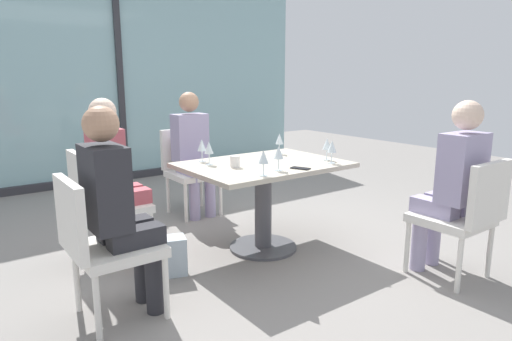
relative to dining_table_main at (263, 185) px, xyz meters
name	(u,v)px	position (x,y,z in m)	size (l,w,h in m)	color
ground_plane	(263,248)	(0.00, 0.00, -0.55)	(12.00, 12.00, 0.00)	gray
window_wall_backdrop	(120,91)	(0.00, 3.20, 0.66)	(5.77, 0.10, 2.70)	#8DB7BC
dining_table_main	(263,185)	(0.00, 0.00, 0.00)	(1.26, 0.92, 0.73)	#BCB29E
chair_far_left	(102,200)	(-1.15, 0.51, -0.05)	(0.50, 0.46, 0.87)	silver
chair_front_right	(465,212)	(0.77, -1.29, -0.05)	(0.46, 0.50, 0.87)	silver
chair_near_window	(189,166)	(0.00, 1.29, -0.05)	(0.46, 0.51, 0.87)	silver
chair_side_end	(100,240)	(-1.43, -0.34, -0.05)	(0.50, 0.46, 0.87)	silver
person_far_left	(115,172)	(-1.04, 0.51, 0.15)	(0.39, 0.34, 1.26)	#B24C56
person_front_right	(453,181)	(0.77, -1.18, 0.15)	(0.34, 0.39, 1.26)	#9E93B7
person_near_window	(193,148)	(0.00, 1.18, 0.15)	(0.34, 0.39, 1.26)	#9E93B7
person_side_end	(117,203)	(-1.32, -0.34, 0.15)	(0.39, 0.34, 1.26)	#28282D
wine_glass_0	(332,147)	(0.43, -0.34, 0.31)	(0.07, 0.07, 0.18)	silver
wine_glass_1	(202,146)	(-0.37, 0.34, 0.31)	(0.07, 0.07, 0.18)	silver
wine_glass_2	(327,144)	(0.50, -0.21, 0.31)	(0.07, 0.07, 0.18)	silver
wine_glass_3	(263,157)	(-0.29, -0.38, 0.31)	(0.07, 0.07, 0.18)	silver
wine_glass_4	(209,148)	(-0.39, 0.19, 0.31)	(0.07, 0.07, 0.18)	silver
wine_glass_5	(279,139)	(0.37, 0.25, 0.31)	(0.07, 0.07, 0.18)	silver
wine_glass_6	(279,153)	(-0.09, -0.30, 0.31)	(0.07, 0.07, 0.18)	silver
coffee_cup	(235,161)	(-0.28, -0.01, 0.23)	(0.08, 0.08, 0.09)	white
cell_phone_on_table	(300,168)	(0.08, -0.35, 0.19)	(0.07, 0.14, 0.01)	black
handbag_0	(165,257)	(-0.88, 0.01, -0.41)	(0.30, 0.16, 0.28)	silver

